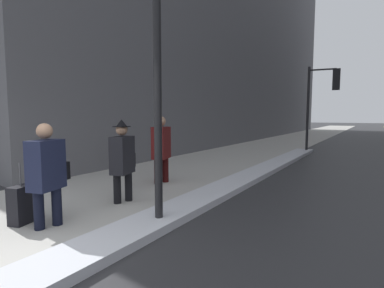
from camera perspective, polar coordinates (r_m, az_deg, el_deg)
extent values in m
plane|color=#2D2D30|center=(3.80, -29.94, -21.36)|extent=(160.00, 160.00, 0.00)
cube|color=#B2AFA8|center=(17.38, 14.76, -0.28)|extent=(4.00, 80.00, 0.01)
cube|color=silver|center=(8.19, 11.02, -6.00)|extent=(0.72, 14.17, 0.13)
cylinder|color=black|center=(4.58, -6.66, 18.62)|extent=(0.12, 0.12, 5.43)
cylinder|color=black|center=(14.45, 21.19, 6.00)|extent=(0.11, 0.11, 3.83)
cylinder|color=black|center=(14.57, 23.64, 12.87)|extent=(1.10, 0.22, 0.07)
cube|color=black|center=(14.52, 25.79, 11.03)|extent=(0.32, 0.24, 0.90)
sphere|color=red|center=(14.67, 25.82, 12.10)|extent=(0.19, 0.19, 0.19)
sphere|color=orange|center=(14.64, 25.77, 10.98)|extent=(0.19, 0.19, 0.19)
sphere|color=green|center=(14.61, 25.73, 9.86)|extent=(0.19, 0.19, 0.19)
cylinder|color=black|center=(5.03, -24.40, -9.46)|extent=(0.15, 0.15, 0.84)
cylinder|color=black|center=(4.95, -27.20, -9.83)|extent=(0.15, 0.15, 0.84)
cube|color=#191E38|center=(4.88, -26.04, -3.59)|extent=(0.42, 0.57, 0.73)
sphere|color=tan|center=(4.83, -26.28, 2.23)|extent=(0.23, 0.23, 0.23)
cube|color=black|center=(5.17, -23.36, -4.77)|extent=(0.16, 0.24, 0.28)
cylinder|color=black|center=(5.99, -12.02, -6.87)|extent=(0.14, 0.14, 0.81)
cylinder|color=black|center=(5.86, -14.08, -7.19)|extent=(0.14, 0.14, 0.81)
cube|color=black|center=(5.84, -13.14, -2.06)|extent=(0.41, 0.55, 0.71)
sphere|color=tan|center=(5.80, -13.25, 2.67)|extent=(0.22, 0.22, 0.22)
cylinder|color=black|center=(5.80, -13.26, 3.26)|extent=(0.34, 0.34, 0.01)
cone|color=black|center=(5.79, -13.27, 3.92)|extent=(0.21, 0.21, 0.13)
cube|color=black|center=(6.16, -11.56, -3.07)|extent=(0.16, 0.24, 0.28)
cylinder|color=#340C0C|center=(7.53, -5.09, -3.99)|extent=(0.16, 0.16, 0.89)
cylinder|color=#340C0C|center=(7.35, -6.64, -4.23)|extent=(0.16, 0.16, 0.89)
cube|color=#561414|center=(7.37, -5.90, 0.23)|extent=(0.45, 0.60, 0.78)
sphere|color=tan|center=(7.34, -5.94, 4.33)|extent=(0.24, 0.24, 0.24)
cube|color=black|center=(7.72, -4.87, -0.76)|extent=(0.16, 0.24, 0.28)
cube|color=black|center=(5.36, -29.68, -10.08)|extent=(0.31, 0.41, 0.60)
cylinder|color=#4C4C51|center=(5.26, -29.92, -5.08)|extent=(0.02, 0.02, 0.35)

